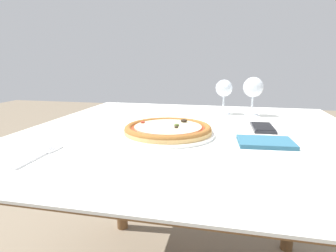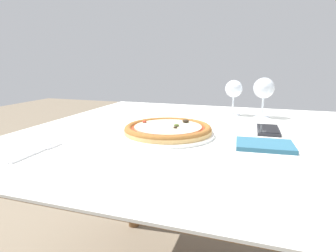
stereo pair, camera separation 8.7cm
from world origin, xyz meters
The scene contains 7 objects.
dining_table centered at (0.00, 0.00, 0.62)m, with size 1.11×1.11×0.71m.
pizza_plate centered at (-0.06, -0.08, 0.73)m, with size 0.29×0.29×0.04m.
fork centered at (-0.32, -0.35, 0.71)m, with size 0.03×0.17×0.00m.
wine_glass_far_left centered at (0.10, 0.33, 0.82)m, with size 0.07×0.07×0.15m.
wine_glass_far_right centered at (0.22, 0.32, 0.83)m, with size 0.08×0.08×0.16m.
cell_phone centered at (0.24, 0.07, 0.71)m, with size 0.08×0.15×0.01m.
napkin_folded centered at (0.23, -0.12, 0.71)m, with size 0.16×0.12×0.01m.
Camera 2 is at (0.21, -0.89, 0.94)m, focal length 30.00 mm.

